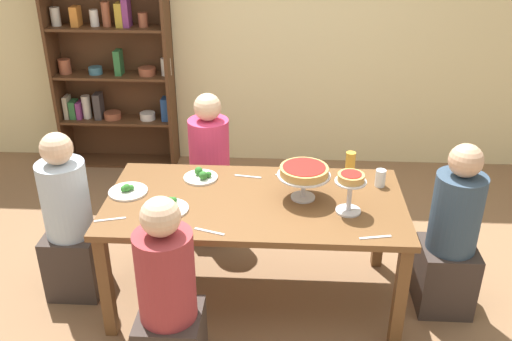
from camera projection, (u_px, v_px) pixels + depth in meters
The scene contains 21 objects.
ground_plane at pixel (255, 295), 3.78m from camera, with size 12.00×12.00×0.00m, color #846042.
rear_partition at pixel (269, 17), 5.11m from camera, with size 8.00×0.12×2.80m, color beige.
dining_table at pixel (255, 211), 3.49m from camera, with size 1.83×0.92×0.74m.
bookshelf at pixel (111, 51), 5.15m from camera, with size 1.10×0.30×2.21m.
diner_far_left at pixel (210, 176), 4.27m from camera, with size 0.34×0.34×1.15m.
diner_head_west at pixel (70, 227), 3.63m from camera, with size 0.34×0.34×1.15m.
diner_near_left at pixel (169, 308), 2.93m from camera, with size 0.34×0.34×1.15m.
diner_head_east at pixel (451, 242), 3.48m from camera, with size 0.34×0.34×1.15m.
deep_dish_pizza_stand at pixel (304, 173), 3.39m from camera, with size 0.32×0.32×0.22m.
personal_pizza_stand at pixel (350, 185), 3.24m from camera, with size 0.19×0.19×0.25m.
salad_plate_near_diner at pixel (128, 191), 3.52m from camera, with size 0.24×0.24×0.06m.
salad_plate_far_diner at pixel (168, 208), 3.34m from camera, with size 0.25×0.25×0.06m.
salad_plate_spare at pixel (201, 176), 3.69m from camera, with size 0.22×0.22×0.07m.
beer_glass_amber_tall at pixel (350, 164), 3.72m from camera, with size 0.06×0.06×0.16m, color gold.
water_glass_clear_near at pixel (318, 170), 3.69m from camera, with size 0.07×0.07×0.11m, color white.
water_glass_clear_far at pixel (380, 178), 3.58m from camera, with size 0.07×0.07×0.11m, color white.
cutlery_fork_near at pixel (248, 176), 3.72m from camera, with size 0.18×0.02×0.01m, color silver.
cutlery_knife_near at pixel (375, 237), 3.07m from camera, with size 0.18×0.02×0.01m, color silver.
cutlery_fork_far at pixel (110, 219), 3.24m from camera, with size 0.18×0.02×0.01m, color silver.
cutlery_knife_far at pixel (209, 232), 3.12m from camera, with size 0.18×0.02×0.01m, color silver.
cutlery_spare_fork at pixel (289, 176), 3.73m from camera, with size 0.18×0.02×0.01m, color silver.
Camera 1 is at (0.18, -2.99, 2.45)m, focal length 39.48 mm.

